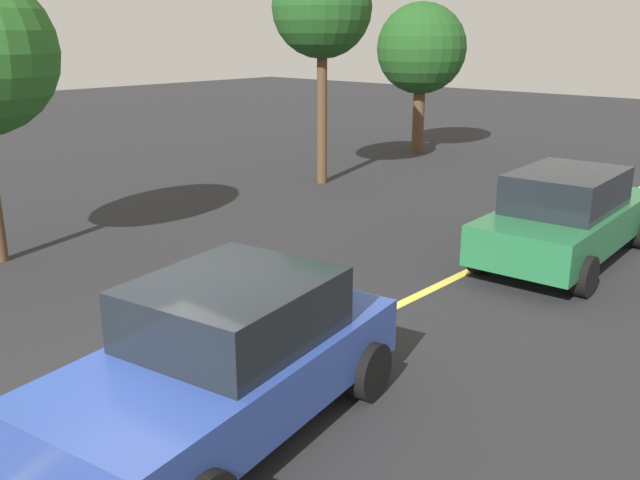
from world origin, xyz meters
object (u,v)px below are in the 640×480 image
Objects in this scene: car_green_behind_van at (567,216)px; tree_left_verge at (322,9)px; tree_right_verge at (421,49)px; car_blue_mid_road at (226,357)px.

tree_left_verge reaches higher than car_green_behind_van.
tree_right_verge reaches higher than car_green_behind_van.
tree_left_verge is at bearing 37.40° from car_blue_mid_road.
car_blue_mid_road is at bearing 177.66° from car_green_behind_van.
car_blue_mid_road is 0.73× the size of tree_left_verge.
tree_left_verge is 5.92m from tree_right_verge.
car_green_behind_van is at bearing -132.76° from tree_right_verge.
car_blue_mid_road is 0.89× the size of car_green_behind_van.
car_green_behind_van is (7.35, -0.30, 0.03)m from car_blue_mid_road.
car_blue_mid_road is at bearing -142.60° from tree_left_verge.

